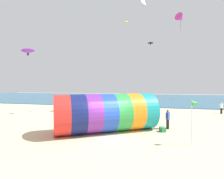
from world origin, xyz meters
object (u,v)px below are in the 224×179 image
beach_flag (195,105)px  kite_yellow_parafoil (127,22)px  giant_inflatable_tube (107,113)px  kite_white_diamond (142,0)px  bystander_mid_beach (221,108)px  kite_magenta_delta (180,18)px  bystander_near_water (58,106)px  kite_handler (168,119)px  kite_black_parafoil (151,43)px  cooler_box (163,129)px  kite_purple_parafoil (28,51)px

beach_flag → kite_yellow_parafoil: bearing=113.0°
giant_inflatable_tube → kite_white_diamond: 17.44m
bystander_mid_beach → beach_flag: size_ratio=0.55×
bystander_mid_beach → kite_yellow_parafoil: bearing=172.3°
kite_magenta_delta → bystander_near_water: 20.14m
kite_handler → kite_white_diamond: 16.97m
kite_white_diamond → kite_black_parafoil: bearing=40.7°
bystander_near_water → bystander_mid_beach: bystander_near_water is taller
beach_flag → cooler_box: bearing=121.2°
giant_inflatable_tube → kite_black_parafoil: (3.26, 11.64, 8.04)m
kite_purple_parafoil → bystander_mid_beach: size_ratio=1.02×
kite_handler → kite_magenta_delta: 15.06m
beach_flag → cooler_box: beach_flag is taller
kite_white_diamond → kite_black_parafoil: size_ratio=2.89×
kite_white_diamond → bystander_mid_beach: size_ratio=1.48×
kite_purple_parafoil → giant_inflatable_tube: bearing=-15.2°
bystander_mid_beach → kite_white_diamond: bearing=-176.3°
kite_yellow_parafoil → bystander_mid_beach: (12.42, -1.69, -12.44)m
kite_purple_parafoil → bystander_mid_beach: 23.91m
giant_inflatable_tube → bystander_mid_beach: size_ratio=5.46×
kite_white_diamond → kite_yellow_parafoil: 3.88m
kite_handler → kite_magenta_delta: size_ratio=0.76×
kite_magenta_delta → bystander_near_water: size_ratio=1.38×
giant_inflatable_tube → kite_black_parafoil: size_ratio=10.63×
kite_yellow_parafoil → beach_flag: kite_yellow_parafoil is taller
bystander_mid_beach → beach_flag: bearing=-114.5°
kite_handler → kite_purple_parafoil: (-13.92, 0.59, 6.44)m
kite_magenta_delta → beach_flag: bearing=-94.4°
cooler_box → kite_purple_parafoil: bearing=173.3°
kite_handler → kite_yellow_parafoil: bearing=114.6°
kite_black_parafoil → kite_magenta_delta: bearing=-6.2°
kite_magenta_delta → beach_flag: (-1.01, -13.19, -9.97)m
kite_yellow_parafoil → beach_flag: size_ratio=0.24×
bystander_mid_beach → beach_flag: 14.72m
giant_inflatable_tube → kite_purple_parafoil: 11.07m
kite_magenta_delta → kite_black_parafoil: (-3.82, 0.42, -2.90)m
giant_inflatable_tube → cooler_box: (4.33, 0.89, -1.31)m
kite_handler → beach_flag: beach_flag is taller
kite_yellow_parafoil → bystander_near_water: 15.94m
kite_white_diamond → cooler_box: size_ratio=4.35×
bystander_near_water → bystander_mid_beach: size_ratio=1.02×
kite_purple_parafoil → kite_yellow_parafoil: kite_yellow_parafoil is taller
giant_inflatable_tube → kite_purple_parafoil: (-9.12, 2.47, 5.78)m
kite_white_diamond → beach_flag: 18.30m
giant_inflatable_tube → cooler_box: 4.61m
kite_white_diamond → cooler_box: (2.16, -9.82, -14.90)m
kite_white_diamond → bystander_mid_beach: (9.95, 0.64, -14.32)m
kite_magenta_delta → kite_purple_parafoil: (-16.19, -8.75, -5.15)m
giant_inflatable_tube → bystander_near_water: 12.34m
kite_white_diamond → kite_yellow_parafoil: size_ratio=3.44×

